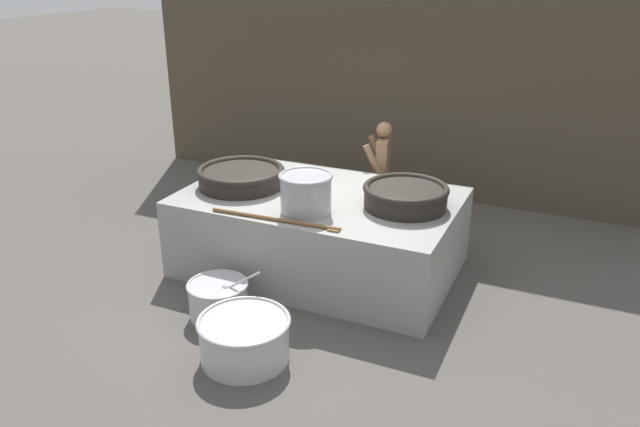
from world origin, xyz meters
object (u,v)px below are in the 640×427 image
cook (382,172)px  prep_bowl_vegetables (218,298)px  giant_wok_far (406,195)px  prep_bowl_meat (244,337)px  giant_wok_near (241,176)px  stock_pot (306,192)px

cook → prep_bowl_vegetables: size_ratio=1.81×
giant_wok_far → cook: cook is taller
giant_wok_far → prep_bowl_meat: (-0.87, -2.02, -0.83)m
giant_wok_near → cook: (1.26, 1.51, -0.25)m
stock_pot → giant_wok_far: bearing=31.8°
giant_wok_far → cook: 1.56m
giant_wok_near → prep_bowl_meat: giant_wok_near is taller
stock_pot → prep_bowl_meat: stock_pot is taller
giant_wok_far → prep_bowl_meat: giant_wok_far is taller
stock_pot → cook: cook is taller
giant_wok_near → prep_bowl_vegetables: giant_wok_near is taller
stock_pot → giant_wok_near: bearing=158.7°
giant_wok_far → prep_bowl_meat: 2.36m
stock_pot → cook: size_ratio=0.39×
stock_pot → cook: 1.97m
giant_wok_near → cook: size_ratio=0.70×
giant_wok_far → cook: (-0.73, 1.35, -0.26)m
cook → prep_bowl_meat: cook is taller
giant_wok_near → giant_wok_far: 1.99m
prep_bowl_vegetables → prep_bowl_meat: 0.82m
stock_pot → prep_bowl_vegetables: 1.43m
stock_pot → prep_bowl_vegetables: bearing=-122.0°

